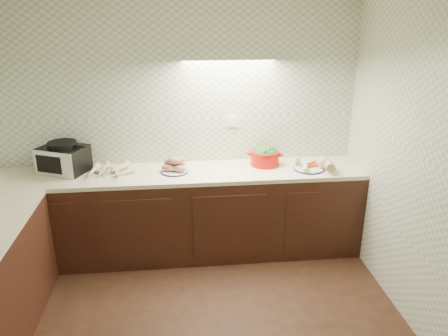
{
  "coord_description": "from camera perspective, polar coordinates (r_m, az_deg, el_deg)",
  "views": [
    {
      "loc": [
        0.0,
        -2.49,
        2.46
      ],
      "look_at": [
        0.4,
        1.25,
        1.02
      ],
      "focal_mm": 35.0,
      "sensor_mm": 36.0,
      "label": 1
    }
  ],
  "objects": [
    {
      "name": "veg_plate",
      "position": [
        4.41,
        11.91,
        0.46
      ],
      "size": [
        0.4,
        0.34,
        0.14
      ],
      "rotation": [
        0.0,
        0.0,
        -0.29
      ],
      "color": "#13143A",
      "rests_on": "counter"
    },
    {
      "name": "toaster_oven",
      "position": [
        4.5,
        -20.24,
        1.23
      ],
      "size": [
        0.52,
        0.47,
        0.3
      ],
      "rotation": [
        0.0,
        0.0,
        -0.41
      ],
      "color": "black",
      "rests_on": "counter"
    },
    {
      "name": "sweet_potato_plate",
      "position": [
        4.27,
        -6.45,
        0.28
      ],
      "size": [
        0.27,
        0.27,
        0.16
      ],
      "rotation": [
        0.0,
        0.0,
        -0.17
      ],
      "color": "#13143A",
      "rests_on": "counter"
    },
    {
      "name": "dutch_oven",
      "position": [
        4.44,
        5.38,
        1.63
      ],
      "size": [
        0.36,
        0.35,
        0.2
      ],
      "rotation": [
        0.0,
        0.0,
        -0.22
      ],
      "color": "#BD0C06",
      "rests_on": "counter"
    },
    {
      "name": "room",
      "position": [
        2.63,
        -5.85,
        2.4
      ],
      "size": [
        3.6,
        3.6,
        2.6
      ],
      "color": "black",
      "rests_on": "ground"
    },
    {
      "name": "onion_bowl",
      "position": [
        4.38,
        -6.26,
        0.52
      ],
      "size": [
        0.14,
        0.14,
        0.11
      ],
      "color": "black",
      "rests_on": "counter"
    },
    {
      "name": "counter",
      "position": [
        3.82,
        -15.8,
        -11.71
      ],
      "size": [
        3.6,
        3.6,
        0.9
      ],
      "color": "black",
      "rests_on": "ground"
    },
    {
      "name": "parsnip_pile",
      "position": [
        4.34,
        -14.82,
        -0.37
      ],
      "size": [
        0.43,
        0.38,
        0.08
      ],
      "color": "#F4EFC2",
      "rests_on": "counter"
    }
  ]
}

